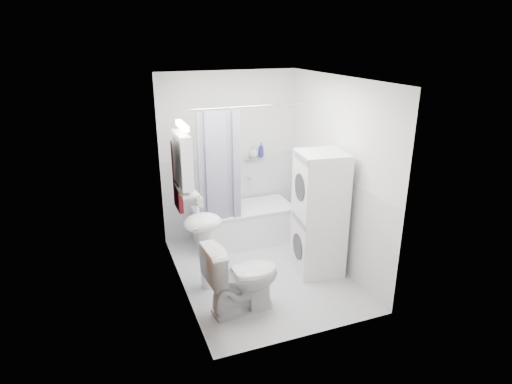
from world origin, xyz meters
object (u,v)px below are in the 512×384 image
object	(u,v)px
bathtub	(244,223)
sink	(204,234)
washer_dryer	(319,214)
toilet	(242,277)

from	to	relation	value
bathtub	sink	bearing A→B (deg)	-129.66
sink	washer_dryer	bearing A→B (deg)	-4.13
washer_dryer	toilet	xyz separation A→B (m)	(-1.16, -0.46, -0.38)
sink	washer_dryer	world-z (taller)	washer_dryer
bathtub	toilet	xyz separation A→B (m)	(-0.56, -1.57, 0.11)
sink	toilet	world-z (taller)	sink
bathtub	washer_dryer	distance (m)	1.35
sink	washer_dryer	size ratio (longest dim) A/B	0.67
bathtub	sink	xyz separation A→B (m)	(-0.83, -1.00, 0.41)
sink	washer_dryer	distance (m)	1.44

